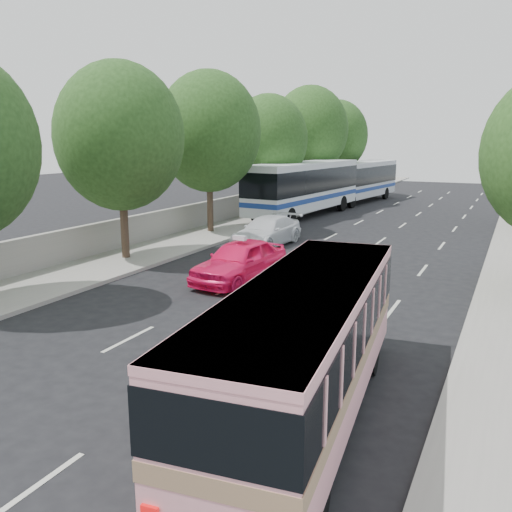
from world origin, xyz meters
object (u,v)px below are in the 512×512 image
Objects in this scene: pink_taxi at (240,261)px; tour_coach_front at (305,184)px; pink_bus at (306,337)px; white_pickup at (267,231)px; tour_coach_rear at (359,178)px.

tour_coach_front is (-4.30, 18.27, 1.50)m from pink_taxi.
pink_bus is 18.07m from white_pickup.
tour_coach_rear is (1.18, 10.32, -0.22)m from tour_coach_front.
white_pickup is 21.56m from tour_coach_rear.
tour_coach_front reaches higher than tour_coach_rear.
white_pickup is at bearing -73.16° from tour_coach_front.
pink_taxi is 18.83m from tour_coach_front.
pink_bus is 0.76× the size of tour_coach_rear.
pink_bus is 38.67m from tour_coach_rear.
tour_coach_rear is (-1.01, 21.49, 1.36)m from white_pickup.
pink_taxi reaches higher than white_pickup.
tour_coach_rear reaches higher than pink_taxi.
pink_bus is at bearing -49.84° from pink_taxi.
pink_taxi is 0.94× the size of white_pickup.
pink_bus is at bearing -59.49° from white_pickup.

